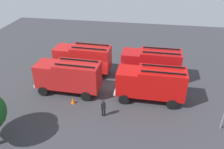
{
  "coord_description": "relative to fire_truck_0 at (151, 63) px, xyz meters",
  "views": [
    {
      "loc": [
        -3.95,
        23.25,
        14.71
      ],
      "look_at": [
        0.0,
        0.0,
        1.4
      ],
      "focal_mm": 37.31,
      "sensor_mm": 36.0,
      "label": 1
    }
  ],
  "objects": [
    {
      "name": "fire_truck_0",
      "position": [
        0.0,
        0.0,
        0.0
      ],
      "size": [
        7.24,
        2.84,
        3.88
      ],
      "rotation": [
        0.0,
        0.0,
        -0.02
      ],
      "color": "red",
      "rests_on": "ground"
    },
    {
      "name": "firefighter_1",
      "position": [
        12.55,
        2.66,
        -1.24
      ],
      "size": [
        0.29,
        0.45,
        1.64
      ],
      "rotation": [
        0.0,
        0.0,
        6.15
      ],
      "color": "black",
      "rests_on": "ground"
    },
    {
      "name": "traffic_cone_0",
      "position": [
        7.83,
        6.67,
        -1.83
      ],
      "size": [
        0.45,
        0.45,
        0.64
      ],
      "primitive_type": "cone",
      "color": "#F2600C",
      "rests_on": "ground"
    },
    {
      "name": "fire_truck_1",
      "position": [
        8.51,
        0.07,
        0.0
      ],
      "size": [
        7.3,
        3.01,
        3.88
      ],
      "rotation": [
        0.0,
        0.0,
        -0.04
      ],
      "color": "red",
      "rests_on": "ground"
    },
    {
      "name": "fire_truck_3",
      "position": [
        8.82,
        4.69,
        0.0
      ],
      "size": [
        7.28,
        2.95,
        3.88
      ],
      "rotation": [
        0.0,
        0.0,
        -0.03
      ],
      "color": "red",
      "rests_on": "ground"
    },
    {
      "name": "firefighter_0",
      "position": [
        4.27,
        8.14,
        -1.19
      ],
      "size": [
        0.43,
        0.28,
        1.71
      ],
      "rotation": [
        0.0,
        0.0,
        1.64
      ],
      "color": "black",
      "rests_on": "ground"
    },
    {
      "name": "fire_truck_2",
      "position": [
        -0.09,
        4.67,
        0.0
      ],
      "size": [
        7.23,
        2.82,
        3.88
      ],
      "rotation": [
        0.0,
        0.0,
        -0.01
      ],
      "color": "red",
      "rests_on": "ground"
    },
    {
      "name": "ground_plane",
      "position": [
        4.41,
        2.36,
        -2.15
      ],
      "size": [
        50.41,
        50.41,
        0.0
      ],
      "primitive_type": "plane",
      "color": "#38383D"
    }
  ]
}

